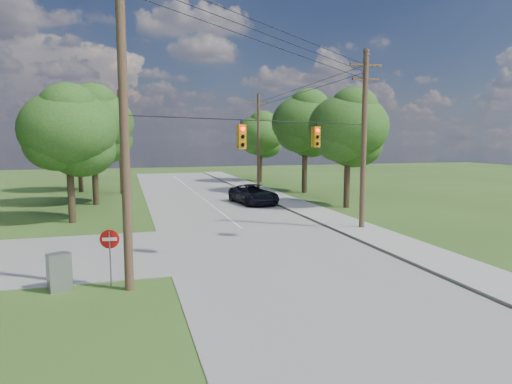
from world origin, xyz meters
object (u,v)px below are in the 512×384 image
object	(u,v)px
pole_ne	(364,137)
control_cabinet	(59,272)
pole_sw	(124,114)
pole_north_e	(259,141)
do_not_enter_sign	(110,245)
pole_north_w	(120,141)
car_main_north	(254,194)

from	to	relation	value
pole_ne	control_cabinet	size ratio (longest dim) A/B	7.70
pole_sw	control_cabinet	xyz separation A→B (m)	(-2.39, 0.60, -5.55)
pole_ne	pole_north_e	xyz separation A→B (m)	(-0.00, 22.00, -0.34)
pole_north_e	do_not_enter_sign	world-z (taller)	pole_north_e
pole_north_w	control_cabinet	xyz separation A→B (m)	(-1.99, -29.00, -4.45)
pole_north_w	control_cabinet	distance (m)	29.41
pole_sw	pole_ne	world-z (taller)	pole_sw
pole_ne	pole_north_e	bearing A→B (deg)	90.00
pole_north_e	car_main_north	bearing A→B (deg)	-108.52
car_main_north	do_not_enter_sign	distance (m)	21.71
car_main_north	pole_sw	bearing A→B (deg)	-125.80
car_main_north	pole_ne	bearing A→B (deg)	-82.35
pole_ne	car_main_north	xyz separation A→B (m)	(-3.40, 11.85, -4.65)
pole_sw	car_main_north	size ratio (longest dim) A/B	2.12
pole_north_w	control_cabinet	bearing A→B (deg)	-93.93
do_not_enter_sign	control_cabinet	bearing A→B (deg)	-170.41
pole_north_e	control_cabinet	world-z (taller)	pole_north_e
car_main_north	control_cabinet	world-z (taller)	car_main_north
control_cabinet	pole_north_e	bearing A→B (deg)	39.62
pole_sw	pole_north_w	xyz separation A→B (m)	(-0.40, 29.60, -1.10)
pole_sw	control_cabinet	distance (m)	6.07
pole_north_w	car_main_north	world-z (taller)	pole_north_w
pole_ne	pole_north_w	world-z (taller)	pole_ne
pole_ne	do_not_enter_sign	world-z (taller)	pole_ne
car_main_north	do_not_enter_sign	xyz separation A→B (m)	(-10.75, -18.85, 0.75)
pole_north_w	control_cabinet	world-z (taller)	pole_north_w
pole_north_e	car_main_north	distance (m)	11.54
pole_ne	car_main_north	size ratio (longest dim) A/B	1.85
pole_north_e	pole_ne	bearing A→B (deg)	-90.00
pole_north_e	pole_north_w	xyz separation A→B (m)	(-13.90, 0.00, 0.00)
pole_ne	pole_north_w	distance (m)	26.03
do_not_enter_sign	pole_ne	bearing A→B (deg)	36.00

